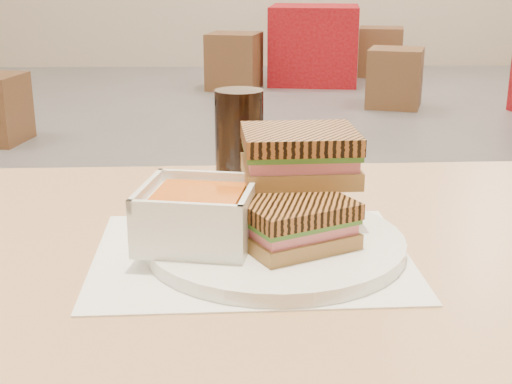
{
  "coord_description": "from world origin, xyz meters",
  "views": [
    {
      "loc": [
        -0.01,
        -2.73,
        1.06
      ],
      "look_at": [
        0.01,
        -2.0,
        0.82
      ],
      "focal_mm": 49.6,
      "sensor_mm": 36.0,
      "label": 1
    }
  ],
  "objects_px": {
    "bg_chair_2l": "(234,61)",
    "panini_lower": "(295,222)",
    "bg_table_2": "(314,44)",
    "plate": "(275,243)",
    "soup_bowl": "(198,217)",
    "bg_chair_1l": "(395,78)",
    "cola_glass": "(239,142)",
    "main_table": "(339,335)",
    "bg_chair_2r": "(380,52)"
  },
  "relations": [
    {
      "from": "bg_chair_2l",
      "to": "panini_lower",
      "type": "bearing_deg",
      "value": -89.15
    },
    {
      "from": "bg_table_2",
      "to": "plate",
      "type": "bearing_deg",
      "value": -96.54
    },
    {
      "from": "soup_bowl",
      "to": "bg_chair_1l",
      "type": "distance_m",
      "value": 4.91
    },
    {
      "from": "soup_bowl",
      "to": "cola_glass",
      "type": "height_order",
      "value": "cola_glass"
    },
    {
      "from": "main_table",
      "to": "plate",
      "type": "height_order",
      "value": "plate"
    },
    {
      "from": "bg_chair_1l",
      "to": "bg_chair_2l",
      "type": "height_order",
      "value": "bg_chair_2l"
    },
    {
      "from": "plate",
      "to": "bg_chair_2l",
      "type": "height_order",
      "value": "plate"
    },
    {
      "from": "plate",
      "to": "cola_glass",
      "type": "relative_size",
      "value": 2.0
    },
    {
      "from": "bg_chair_2l",
      "to": "plate",
      "type": "bearing_deg",
      "value": -89.35
    },
    {
      "from": "soup_bowl",
      "to": "bg_table_2",
      "type": "bearing_deg",
      "value": 82.66
    },
    {
      "from": "bg_table_2",
      "to": "panini_lower",
      "type": "bearing_deg",
      "value": -96.33
    },
    {
      "from": "plate",
      "to": "bg_chair_2r",
      "type": "xyz_separation_m",
      "value": [
        1.38,
        6.32,
        -0.52
      ]
    },
    {
      "from": "plate",
      "to": "bg_chair_2r",
      "type": "relative_size",
      "value": 0.58
    },
    {
      "from": "bg_chair_1l",
      "to": "bg_chair_2r",
      "type": "xyz_separation_m",
      "value": [
        0.2,
        1.62,
        0.01
      ]
    },
    {
      "from": "bg_chair_2r",
      "to": "panini_lower",
      "type": "bearing_deg",
      "value": -102.14
    },
    {
      "from": "cola_glass",
      "to": "bg_chair_2l",
      "type": "xyz_separation_m",
      "value": [
        -0.02,
        5.35,
        -0.58
      ]
    },
    {
      "from": "main_table",
      "to": "panini_lower",
      "type": "distance_m",
      "value": 0.17
    },
    {
      "from": "bg_chair_1l",
      "to": "bg_chair_2r",
      "type": "distance_m",
      "value": 1.63
    },
    {
      "from": "soup_bowl",
      "to": "bg_table_2",
      "type": "distance_m",
      "value": 5.99
    },
    {
      "from": "soup_bowl",
      "to": "panini_lower",
      "type": "relative_size",
      "value": 0.96
    },
    {
      "from": "panini_lower",
      "to": "bg_chair_2r",
      "type": "distance_m",
      "value": 6.51
    },
    {
      "from": "plate",
      "to": "bg_chair_2l",
      "type": "distance_m",
      "value": 5.6
    },
    {
      "from": "soup_bowl",
      "to": "bg_table_2",
      "type": "height_order",
      "value": "soup_bowl"
    },
    {
      "from": "plate",
      "to": "panini_lower",
      "type": "xyz_separation_m",
      "value": [
        0.02,
        -0.02,
        0.03
      ]
    },
    {
      "from": "cola_glass",
      "to": "bg_table_2",
      "type": "distance_m",
      "value": 5.75
    },
    {
      "from": "panini_lower",
      "to": "cola_glass",
      "type": "height_order",
      "value": "cola_glass"
    },
    {
      "from": "main_table",
      "to": "panini_lower",
      "type": "xyz_separation_m",
      "value": [
        -0.06,
        -0.03,
        0.16
      ]
    },
    {
      "from": "plate",
      "to": "panini_lower",
      "type": "relative_size",
      "value": 2.0
    },
    {
      "from": "bg_chair_2l",
      "to": "bg_table_2",
      "type": "bearing_deg",
      "value": 24.7
    },
    {
      "from": "bg_chair_2l",
      "to": "bg_chair_2r",
      "type": "distance_m",
      "value": 1.63
    },
    {
      "from": "plate",
      "to": "soup_bowl",
      "type": "height_order",
      "value": "soup_bowl"
    },
    {
      "from": "main_table",
      "to": "bg_table_2",
      "type": "xyz_separation_m",
      "value": [
        0.6,
        5.9,
        -0.29
      ]
    },
    {
      "from": "panini_lower",
      "to": "bg_chair_2l",
      "type": "xyz_separation_m",
      "value": [
        -0.08,
        5.59,
        -0.55
      ]
    },
    {
      "from": "panini_lower",
      "to": "bg_chair_2r",
      "type": "xyz_separation_m",
      "value": [
        1.36,
        6.34,
        -0.56
      ]
    },
    {
      "from": "main_table",
      "to": "bg_chair_1l",
      "type": "bearing_deg",
      "value": 76.75
    },
    {
      "from": "panini_lower",
      "to": "bg_chair_1l",
      "type": "relative_size",
      "value": 0.29
    },
    {
      "from": "plate",
      "to": "main_table",
      "type": "bearing_deg",
      "value": 9.06
    },
    {
      "from": "plate",
      "to": "bg_table_2",
      "type": "relative_size",
      "value": 0.32
    },
    {
      "from": "bg_table_2",
      "to": "bg_chair_2r",
      "type": "bearing_deg",
      "value": 29.71
    },
    {
      "from": "plate",
      "to": "bg_chair_1l",
      "type": "distance_m",
      "value": 4.87
    },
    {
      "from": "main_table",
      "to": "bg_chair_2r",
      "type": "bearing_deg",
      "value": 78.3
    },
    {
      "from": "plate",
      "to": "soup_bowl",
      "type": "relative_size",
      "value": 2.08
    },
    {
      "from": "main_table",
      "to": "bg_table_2",
      "type": "distance_m",
      "value": 5.94
    },
    {
      "from": "plate",
      "to": "panini_lower",
      "type": "bearing_deg",
      "value": -48.24
    },
    {
      "from": "plate",
      "to": "bg_chair_2r",
      "type": "bearing_deg",
      "value": 77.65
    },
    {
      "from": "cola_glass",
      "to": "bg_table_2",
      "type": "height_order",
      "value": "cola_glass"
    },
    {
      "from": "cola_glass",
      "to": "bg_chair_2r",
      "type": "distance_m",
      "value": 6.28
    },
    {
      "from": "main_table",
      "to": "panini_lower",
      "type": "bearing_deg",
      "value": -149.47
    },
    {
      "from": "soup_bowl",
      "to": "bg_chair_2r",
      "type": "distance_m",
      "value": 6.52
    },
    {
      "from": "bg_table_2",
      "to": "bg_chair_2r",
      "type": "xyz_separation_m",
      "value": [
        0.7,
        0.4,
        -0.12
      ]
    }
  ]
}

